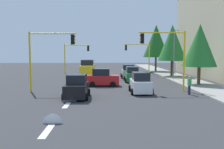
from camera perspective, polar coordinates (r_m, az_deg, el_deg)
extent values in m
plane|color=#353538|center=(30.34, -1.06, -2.11)|extent=(120.00, 120.00, 0.00)
cube|color=gray|center=(36.86, 15.47, -0.89)|extent=(80.00, 4.00, 0.15)
cube|color=silver|center=(18.43, -10.35, -6.91)|extent=(2.20, 0.36, 0.01)
cone|color=silver|center=(19.69, -9.75, -6.12)|extent=(0.01, 1.10, 1.10)
cube|color=silver|center=(12.73, -14.70, -12.49)|extent=(2.20, 0.36, 0.01)
cone|color=silver|center=(13.95, -13.44, -10.90)|extent=(0.01, 1.10, 1.10)
cube|color=#C6B793|center=(43.42, 24.44, 9.20)|extent=(21.91, 9.00, 14.49)
cylinder|color=yellow|center=(44.73, -10.80, 3.49)|extent=(0.18, 0.18, 5.23)
cylinder|color=yellow|center=(44.42, -7.97, 6.71)|extent=(0.12, 4.50, 0.12)
cube|color=black|center=(44.22, -5.52, 5.99)|extent=(0.36, 0.32, 0.96)
sphere|color=red|center=(44.22, -5.29, 6.38)|extent=(0.18, 0.18, 0.18)
sphere|color=yellow|center=(44.21, -5.28, 5.99)|extent=(0.18, 0.18, 0.18)
sphere|color=green|center=(44.21, -5.28, 5.60)|extent=(0.18, 0.18, 0.18)
cylinder|color=yellow|center=(25.29, 16.26, 2.92)|extent=(0.18, 0.18, 5.88)
cylinder|color=yellow|center=(24.76, 11.38, 9.44)|extent=(0.12, 4.50, 0.12)
cube|color=black|center=(24.38, 6.98, 8.20)|extent=(0.36, 0.32, 0.96)
sphere|color=red|center=(24.38, 6.56, 8.91)|extent=(0.18, 0.18, 0.18)
sphere|color=yellow|center=(24.36, 6.55, 8.21)|extent=(0.18, 0.18, 0.18)
sphere|color=green|center=(24.34, 6.55, 7.50)|extent=(0.18, 0.18, 0.18)
cylinder|color=yellow|center=(44.76, 8.53, 3.61)|extent=(0.18, 0.18, 5.36)
cylinder|color=yellow|center=(44.44, 5.70, 6.90)|extent=(0.12, 4.50, 0.12)
cube|color=black|center=(44.24, 3.25, 6.17)|extent=(0.36, 0.32, 0.96)
sphere|color=red|center=(44.23, 3.01, 6.56)|extent=(0.18, 0.18, 0.18)
sphere|color=yellow|center=(44.23, 3.01, 6.17)|extent=(0.18, 0.18, 0.18)
sphere|color=green|center=(44.22, 3.01, 5.79)|extent=(0.18, 0.18, 0.18)
cylinder|color=yellow|center=(25.23, -18.33, 2.74)|extent=(0.18, 0.18, 5.77)
cylinder|color=yellow|center=(24.71, -13.46, 9.16)|extent=(0.12, 4.50, 0.12)
cube|color=black|center=(24.35, -9.03, 7.93)|extent=(0.36, 0.32, 0.96)
sphere|color=red|center=(24.34, -8.62, 8.64)|extent=(0.18, 0.18, 0.18)
sphere|color=yellow|center=(24.32, -8.61, 7.94)|extent=(0.18, 0.18, 0.18)
sphere|color=green|center=(24.31, -8.60, 7.23)|extent=(0.18, 0.18, 0.18)
cylinder|color=slate|center=(35.35, 14.04, 4.45)|extent=(0.14, 0.14, 7.00)
cylinder|color=slate|center=(34.61, 14.56, 9.90)|extent=(1.80, 0.10, 0.10)
ellipsoid|color=silver|center=(33.73, 14.97, 9.77)|extent=(0.56, 0.28, 0.20)
cylinder|color=brown|center=(49.10, 10.03, 2.40)|extent=(0.36, 0.36, 3.09)
cone|color=#1E6023|center=(49.10, 10.11, 7.58)|extent=(4.95, 4.95, 6.19)
cylinder|color=brown|center=(39.49, 13.57, 1.43)|extent=(0.36, 0.36, 2.74)
cone|color=#28752D|center=(39.44, 13.69, 7.11)|extent=(4.39, 4.39, 5.49)
cylinder|color=brown|center=(30.15, 19.34, -0.14)|extent=(0.36, 0.36, 2.41)
cone|color=#28752D|center=(30.04, 19.53, 6.35)|extent=(3.85, 3.85, 4.82)
cube|color=yellow|center=(34.90, -5.64, 0.61)|extent=(4.80, 1.90, 1.85)
cube|color=black|center=(35.06, -5.63, 2.77)|extent=(2.50, 1.67, 0.76)
cylinder|color=black|center=(33.43, -4.10, -0.93)|extent=(0.60, 0.20, 0.60)
cylinder|color=black|center=(33.59, -7.54, -0.94)|extent=(0.60, 0.20, 0.60)
cylinder|color=black|center=(36.38, -3.87, -0.44)|extent=(0.60, 0.20, 0.60)
cylinder|color=black|center=(36.53, -7.03, -0.44)|extent=(0.60, 0.20, 0.60)
cube|color=white|center=(23.51, 6.55, -2.56)|extent=(3.72, 1.67, 1.05)
cube|color=black|center=(23.23, 6.63, -0.41)|extent=(1.94, 1.47, 0.76)
cylinder|color=black|center=(24.60, 4.10, -3.12)|extent=(0.60, 0.20, 0.60)
cylinder|color=black|center=(24.83, 8.23, -3.08)|extent=(0.60, 0.20, 0.60)
cylinder|color=black|center=(22.33, 4.65, -3.97)|extent=(0.60, 0.20, 0.60)
cylinder|color=black|center=(22.58, 9.19, -3.91)|extent=(0.60, 0.20, 0.60)
cube|color=black|center=(20.98, -8.11, -3.51)|extent=(3.80, 1.75, 1.05)
cube|color=black|center=(21.05, -8.08, -1.00)|extent=(1.98, 1.54, 0.76)
cylinder|color=black|center=(19.79, -5.80, -5.15)|extent=(0.60, 0.20, 0.60)
cylinder|color=black|center=(20.02, -11.17, -5.10)|extent=(0.60, 0.20, 0.60)
cylinder|color=black|center=(22.11, -5.32, -4.06)|extent=(0.60, 0.20, 0.60)
cylinder|color=black|center=(22.32, -10.13, -4.03)|extent=(0.60, 0.20, 0.60)
cube|color=red|center=(28.28, -2.16, -1.24)|extent=(1.73, 3.66, 1.05)
cube|color=black|center=(28.19, -2.54, 0.59)|extent=(1.52, 1.90, 0.76)
cylinder|color=black|center=(29.25, 0.10, -1.79)|extent=(0.20, 0.60, 0.60)
cylinder|color=black|center=(27.41, 0.19, -2.26)|extent=(0.20, 0.60, 0.60)
cylinder|color=black|center=(29.28, -4.35, -1.80)|extent=(0.20, 0.60, 0.60)
cylinder|color=black|center=(27.45, -4.56, -2.26)|extent=(0.20, 0.60, 0.60)
cube|color=#B2B5BA|center=(37.14, 3.71, 0.28)|extent=(3.83, 1.79, 1.05)
cube|color=black|center=(36.88, 3.74, 1.66)|extent=(1.99, 1.57, 0.76)
cylinder|color=black|center=(38.28, 2.13, -0.15)|extent=(0.60, 0.20, 0.60)
cylinder|color=black|center=(38.44, 4.97, -0.15)|extent=(0.60, 0.20, 0.60)
cylinder|color=black|center=(35.92, 2.35, -0.50)|extent=(0.60, 0.20, 0.60)
cylinder|color=black|center=(36.09, 5.38, -0.49)|extent=(0.60, 0.20, 0.60)
cube|color=#1E7238|center=(32.38, 4.57, -0.44)|extent=(4.18, 1.63, 1.05)
cube|color=black|center=(32.09, 4.62, 1.13)|extent=(2.18, 1.44, 0.76)
cylinder|color=black|center=(33.63, 2.86, -0.89)|extent=(0.60, 0.20, 0.60)
cylinder|color=black|center=(33.80, 5.82, -0.88)|extent=(0.60, 0.20, 0.60)
cylinder|color=black|center=(31.05, 3.20, -1.39)|extent=(0.60, 0.20, 0.60)
cylinder|color=black|center=(31.24, 6.41, -1.38)|extent=(0.60, 0.20, 0.60)
cylinder|color=#262638|center=(23.38, 17.42, -3.47)|extent=(0.16, 0.16, 0.85)
cylinder|color=#262638|center=(23.56, 17.27, -3.39)|extent=(0.16, 0.16, 0.85)
cube|color=green|center=(23.38, 17.39, -1.67)|extent=(0.40, 0.24, 0.60)
sphere|color=tan|center=(23.33, 17.42, -0.60)|extent=(0.22, 0.22, 0.22)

